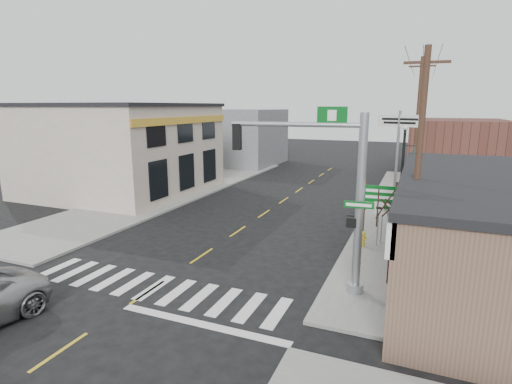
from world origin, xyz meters
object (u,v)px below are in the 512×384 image
at_px(fire_hydrant, 363,238).
at_px(utility_pole_far, 417,128).
at_px(dance_center_sign, 399,134).
at_px(bare_tree, 395,199).
at_px(utility_pole_near, 418,168).
at_px(lamp_post, 403,167).
at_px(traffic_signal_pole, 338,185).
at_px(guide_sign, 380,204).

relative_size(fire_hydrant, utility_pole_far, 0.07).
relative_size(fire_hydrant, dance_center_sign, 0.12).
bearing_deg(dance_center_sign, bare_tree, -70.22).
relative_size(dance_center_sign, bare_tree, 1.51).
bearing_deg(dance_center_sign, utility_pole_near, -67.22).
xyz_separation_m(fire_hydrant, lamp_post, (1.44, 4.88, 2.87)).
bearing_deg(utility_pole_near, traffic_signal_pole, -153.90).
xyz_separation_m(lamp_post, bare_tree, (0.08, -8.79, 0.05)).
bearing_deg(guide_sign, utility_pole_far, 81.59).
relative_size(bare_tree, utility_pole_near, 0.48).
bearing_deg(fire_hydrant, utility_pole_far, 81.16).
relative_size(guide_sign, bare_tree, 0.75).
bearing_deg(traffic_signal_pole, dance_center_sign, 80.69).
height_order(guide_sign, fire_hydrant, guide_sign).
height_order(utility_pole_near, utility_pole_far, utility_pole_far).
bearing_deg(guide_sign, bare_tree, -80.94).
distance_m(guide_sign, utility_pole_near, 5.14).
distance_m(traffic_signal_pole, utility_pole_near, 3.04).
bearing_deg(bare_tree, utility_pole_near, 22.92).
bearing_deg(traffic_signal_pole, guide_sign, 75.43).
xyz_separation_m(bare_tree, utility_pole_near, (0.69, 0.29, 1.15)).
distance_m(guide_sign, utility_pole_far, 12.05).
bearing_deg(fire_hydrant, utility_pole_near, -58.58).
relative_size(lamp_post, dance_center_sign, 0.88).
relative_size(traffic_signal_pole, bare_tree, 1.58).
xyz_separation_m(dance_center_sign, utility_pole_far, (1.09, 2.40, 0.31)).
distance_m(dance_center_sign, utility_pole_far, 2.66).
bearing_deg(utility_pole_near, bare_tree, -161.76).
bearing_deg(fire_hydrant, traffic_signal_pole, -94.07).
relative_size(guide_sign, lamp_post, 0.56).
bearing_deg(guide_sign, utility_pole_near, -71.59).
relative_size(guide_sign, utility_pole_far, 0.31).
relative_size(guide_sign, dance_center_sign, 0.49).
height_order(fire_hydrant, dance_center_sign, dance_center_sign).
height_order(traffic_signal_pole, dance_center_sign, traffic_signal_pole).
xyz_separation_m(dance_center_sign, bare_tree, (0.72, -13.69, -1.52)).
xyz_separation_m(traffic_signal_pole, bare_tree, (1.88, 1.24, -0.64)).
height_order(bare_tree, utility_pole_near, utility_pole_near).
bearing_deg(lamp_post, bare_tree, -83.49).
height_order(guide_sign, bare_tree, bare_tree).
distance_m(traffic_signal_pole, bare_tree, 2.34).
bearing_deg(traffic_signal_pole, fire_hydrant, 81.09).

